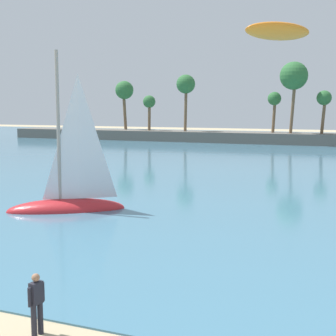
{
  "coord_description": "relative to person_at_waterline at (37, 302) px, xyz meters",
  "views": [
    {
      "loc": [
        5.38,
        -1.87,
        5.89
      ],
      "look_at": [
        -0.44,
        12.75,
        3.88
      ],
      "focal_mm": 51.06,
      "sensor_mm": 36.0,
      "label": 1
    }
  ],
  "objects": [
    {
      "name": "sailboat_mid_bay",
      "position": [
        -7.65,
        13.1,
        0.03
      ],
      "size": [
        6.64,
        5.3,
        9.62
      ],
      "color": "red",
      "rests_on": "sea"
    },
    {
      "name": "person_at_waterline",
      "position": [
        0.0,
        0.0,
        0.0
      ],
      "size": [
        0.25,
        0.54,
        1.67
      ],
      "color": "#23232D",
      "rests_on": "ground"
    },
    {
      "name": "sea",
      "position": [
        2.12,
        54.63,
        -0.86
      ],
      "size": [
        220.0,
        107.69,
        0.06
      ],
      "primitive_type": "cube",
      "color": "teal",
      "rests_on": "ground"
    },
    {
      "name": "kite_aloft_high_over_bay",
      "position": [
        3.64,
        14.58,
        8.68
      ],
      "size": [
        3.61,
        3.87,
        1.06
      ],
      "primitive_type": "ellipsoid",
      "rotation": [
        -0.45,
        0.0,
        0.86
      ],
      "color": "orange"
    }
  ]
}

